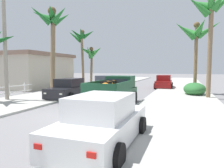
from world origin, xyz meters
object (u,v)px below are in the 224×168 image
object	(u,v)px
car_right_near	(103,122)
palm_tree_left_fore	(211,11)
palm_tree_right_mid	(196,34)
car_left_mid	(105,83)
roadside_house	(22,70)
utility_pole	(5,37)
hedge_bush	(195,89)
car_left_near	(164,82)
car_right_mid	(69,89)
palm_tree_right_back	(91,53)
palm_tree_left_back	(81,39)
pickup_truck	(114,92)
palm_tree_right_fore	(52,24)

from	to	relation	value
car_right_near	palm_tree_left_fore	world-z (taller)	palm_tree_left_fore
palm_tree_right_mid	car_left_mid	bearing A→B (deg)	175.79
palm_tree_right_mid	roadside_house	bearing A→B (deg)	179.38
palm_tree_right_mid	utility_pole	size ratio (longest dim) A/B	0.76
hedge_bush	car_left_near	bearing A→B (deg)	118.95
hedge_bush	car_right_mid	bearing A→B (deg)	-151.28
palm_tree_right_back	utility_pole	bearing A→B (deg)	-91.11
palm_tree_left_back	palm_tree_left_fore	bearing A→B (deg)	-25.52
car_left_near	palm_tree_left_back	size ratio (longest dim) A/B	0.59
palm_tree_left_back	car_right_near	bearing A→B (deg)	-60.05
pickup_truck	car_right_near	bearing A→B (deg)	-73.77
palm_tree_left_fore	palm_tree_left_back	xyz separation A→B (m)	(-14.38, 6.87, -0.37)
palm_tree_right_mid	hedge_bush	distance (m)	4.95
palm_tree_right_back	car_left_near	bearing A→B (deg)	0.76
car_right_mid	hedge_bush	xyz separation A→B (m)	(9.24, 5.06, -0.16)
car_right_near	palm_tree_right_back	bearing A→B (deg)	116.58
car_left_mid	roadside_house	size ratio (longest dim) A/B	0.42
palm_tree_left_fore	palm_tree_right_fore	world-z (taller)	palm_tree_right_fore
car_right_near	roadside_house	bearing A→B (deg)	139.26
car_left_mid	car_right_mid	bearing A→B (deg)	-92.27
pickup_truck	palm_tree_right_back	distance (m)	14.78
car_left_near	utility_pole	distance (m)	16.83
pickup_truck	roadside_house	bearing A→B (deg)	151.48
car_right_mid	palm_tree_right_mid	world-z (taller)	palm_tree_right_mid
roadside_house	hedge_bush	world-z (taller)	roadside_house
palm_tree_left_back	palm_tree_right_mid	bearing A→B (deg)	-16.00
palm_tree_right_mid	car_left_near	bearing A→B (deg)	125.35
car_left_near	car_right_near	xyz separation A→B (m)	(0.05, -18.74, 0.00)
palm_tree_right_fore	hedge_bush	distance (m)	14.03
palm_tree_right_back	utility_pole	distance (m)	13.24
car_right_near	palm_tree_right_fore	bearing A→B (deg)	131.85
car_left_mid	palm_tree_right_back	xyz separation A→B (m)	(-3.41, 3.69, 3.57)
car_right_mid	palm_tree_left_back	world-z (taller)	palm_tree_left_back
car_right_near	utility_pole	world-z (taller)	utility_pole
palm_tree_right_mid	hedge_bush	xyz separation A→B (m)	(-0.06, -1.15, -4.82)
palm_tree_right_fore	palm_tree_left_back	xyz separation A→B (m)	(-1.02, 7.62, -0.20)
pickup_truck	palm_tree_right_fore	bearing A→B (deg)	151.10
utility_pole	palm_tree_right_mid	bearing A→B (deg)	34.95
palm_tree_left_back	roadside_house	bearing A→B (deg)	-149.87
palm_tree_left_back	pickup_truck	bearing A→B (deg)	-53.89
pickup_truck	car_right_mid	xyz separation A→B (m)	(-4.33, 1.70, -0.10)
car_left_near	palm_tree_right_mid	size ratio (longest dim) A/B	0.66
car_left_near	car_right_mid	size ratio (longest dim) A/B	1.00
car_right_near	car_right_mid	bearing A→B (deg)	127.48
palm_tree_right_mid	palm_tree_left_back	size ratio (longest dim) A/B	0.88
car_right_mid	palm_tree_left_back	bearing A→B (deg)	113.00
car_left_near	car_right_near	size ratio (longest dim) A/B	1.01
palm_tree_right_back	palm_tree_right_fore	bearing A→B (deg)	-90.90
pickup_truck	utility_pole	xyz separation A→B (m)	(-7.72, -0.97, 3.67)
car_right_near	hedge_bush	distance (m)	13.47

